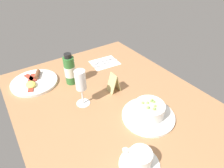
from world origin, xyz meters
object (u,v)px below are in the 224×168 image
(porridge_bowl, at_px, (149,111))
(breakfast_plate, at_px, (34,82))
(cutlery_setting, at_px, (104,63))
(wine_glass, at_px, (81,82))
(sauce_bottle_green, at_px, (70,70))
(menu_card, at_px, (114,83))
(coffee_cup, at_px, (140,160))

(porridge_bowl, bearing_deg, breakfast_plate, 32.94)
(breakfast_plate, bearing_deg, cutlery_setting, -93.52)
(porridge_bowl, relative_size, wine_glass, 1.26)
(cutlery_setting, relative_size, sauce_bottle_green, 1.04)
(breakfast_plate, height_order, menu_card, menu_card)
(porridge_bowl, height_order, menu_card, menu_card)
(breakfast_plate, distance_m, menu_card, 0.43)
(menu_card, bearing_deg, breakfast_plate, 48.28)
(wine_glass, xyz_separation_m, menu_card, (0.00, -0.17, -0.07))
(wine_glass, distance_m, sauce_bottle_green, 0.19)
(sauce_bottle_green, xyz_separation_m, breakfast_plate, (0.10, 0.17, -0.07))
(porridge_bowl, xyz_separation_m, sauce_bottle_green, (0.42, 0.17, 0.05))
(breakfast_plate, bearing_deg, porridge_bowl, -147.06)
(cutlery_setting, relative_size, menu_card, 1.83)
(breakfast_plate, bearing_deg, sauce_bottle_green, -120.86)
(porridge_bowl, height_order, coffee_cup, porridge_bowl)
(porridge_bowl, distance_m, wine_glass, 0.31)
(cutlery_setting, distance_m, wine_glass, 0.40)
(wine_glass, height_order, menu_card, wine_glass)
(cutlery_setting, distance_m, coffee_cup, 0.69)
(coffee_cup, bearing_deg, porridge_bowl, -50.41)
(sauce_bottle_green, bearing_deg, menu_card, -140.80)
(breakfast_plate, bearing_deg, menu_card, -131.72)
(coffee_cup, height_order, breakfast_plate, coffee_cup)
(sauce_bottle_green, bearing_deg, breakfast_plate, 59.14)
(breakfast_plate, xyz_separation_m, menu_card, (-0.28, -0.32, 0.04))
(porridge_bowl, distance_m, cutlery_setting, 0.50)
(porridge_bowl, xyz_separation_m, wine_glass, (0.23, 0.19, 0.09))
(cutlery_setting, distance_m, menu_card, 0.28)
(porridge_bowl, bearing_deg, menu_card, 4.21)
(porridge_bowl, bearing_deg, sauce_bottle_green, 21.74)
(coffee_cup, distance_m, sauce_bottle_green, 0.56)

